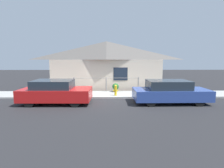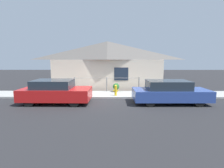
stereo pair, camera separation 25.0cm
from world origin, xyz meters
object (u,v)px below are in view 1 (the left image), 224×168
(car_right, at_px, (170,92))
(potted_plant_near_hydrant, at_px, (116,87))
(fire_hydrant, at_px, (116,90))
(car_left, at_px, (56,92))

(car_right, xyz_separation_m, potted_plant_near_hydrant, (-2.99, 2.92, -0.18))
(car_right, distance_m, fire_hydrant, 3.43)
(car_left, xyz_separation_m, car_right, (6.48, -0.00, -0.02))
(car_right, bearing_deg, fire_hydrant, 152.03)
(fire_hydrant, bearing_deg, car_left, -155.36)
(car_right, bearing_deg, car_left, 179.54)
(car_left, bearing_deg, car_right, 0.82)
(car_left, height_order, potted_plant_near_hydrant, car_left)
(potted_plant_near_hydrant, bearing_deg, car_right, -44.30)
(fire_hydrant, xyz_separation_m, potted_plant_near_hydrant, (0.04, 1.34, -0.01))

